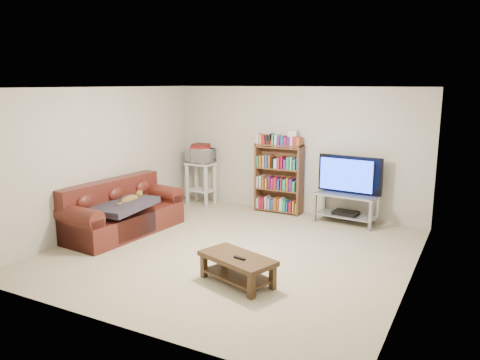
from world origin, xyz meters
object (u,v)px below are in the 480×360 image
Objects in this scene: sofa at (121,214)px; bookshelf at (279,178)px; coffee_table at (237,264)px; tv_stand at (346,204)px.

bookshelf reaches higher than sofa.
sofa is at bearing -179.99° from coffee_table.
sofa is 3.04m from bookshelf.
tv_stand is 0.84× the size of bookshelf.
coffee_table is (2.69, -0.89, -0.06)m from sofa.
sofa is at bearing -127.58° from bookshelf.
coffee_table is 0.82× the size of bookshelf.
bookshelf is at bearing 179.54° from tv_stand.
sofa reaches higher than coffee_table.
sofa is 1.59× the size of bookshelf.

